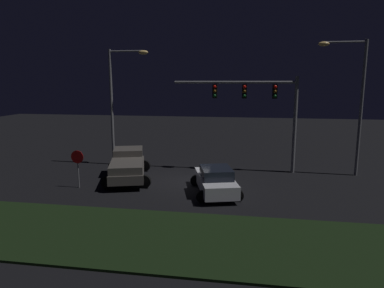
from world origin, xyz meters
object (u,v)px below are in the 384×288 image
Objects in this scene: car_sedan at (216,180)px; stop_sign at (78,162)px; traffic_signal_gantry at (259,100)px; street_lamp_left at (119,93)px; street_lamp_right at (353,92)px; pickup_truck at (128,164)px.

stop_sign is (-8.02, -0.25, 0.82)m from car_sedan.
stop_sign reaches higher than car_sedan.
car_sedan is at bearing -113.56° from traffic_signal_gantry.
stop_sign is at bearing -93.77° from street_lamp_left.
street_lamp_right is at bearing -1.41° from street_lamp_left.
street_lamp_right is 3.92× the size of stop_sign.
car_sedan is at bearing -147.30° from street_lamp_right.
street_lamp_right is at bearing -72.67° from car_sedan.
street_lamp_right reaches higher than stop_sign.
car_sedan is 8.07m from stop_sign.
car_sedan is 2.12× the size of stop_sign.
pickup_truck is at bearing -157.58° from traffic_signal_gantry.
traffic_signal_gantry is 3.73× the size of stop_sign.
stop_sign is at bearing -161.19° from street_lamp_right.
street_lamp_right reaches higher than street_lamp_left.
pickup_truck is 6.14m from car_sedan.
pickup_truck is at bearing 55.52° from car_sedan.
stop_sign is (-16.28, -5.55, -3.93)m from street_lamp_right.
street_lamp_right is (15.89, -0.39, 0.19)m from street_lamp_left.
street_lamp_right is (8.26, 5.30, 4.76)m from car_sedan.
street_lamp_left is at bearing 9.80° from pickup_truck.
street_lamp_right is (14.05, 3.29, 4.50)m from pickup_truck.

